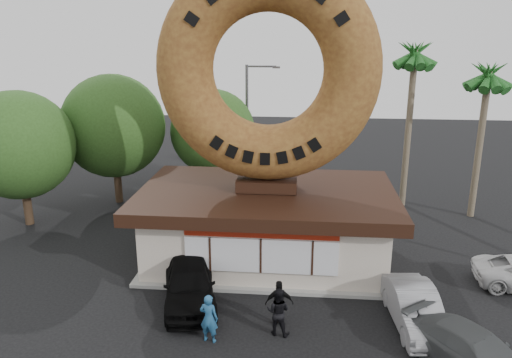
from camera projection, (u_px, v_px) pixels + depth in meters
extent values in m
plane|color=black|center=(253.00, 334.00, 17.07)|extent=(90.00, 90.00, 0.00)
cube|color=beige|center=(267.00, 228.00, 22.36)|extent=(10.00, 6.00, 3.00)
cube|color=#999993|center=(266.00, 257.00, 22.77)|extent=(10.60, 6.60, 0.15)
cube|color=#3F3F3F|center=(267.00, 195.00, 21.92)|extent=(10.00, 6.00, 0.10)
cube|color=black|center=(267.00, 196.00, 21.93)|extent=(11.20, 7.20, 0.55)
cube|color=silver|center=(261.00, 256.00, 19.44)|extent=(6.00, 0.12, 1.40)
cube|color=#9E200D|center=(261.00, 232.00, 19.13)|extent=(6.00, 0.10, 0.45)
cube|color=black|center=(267.00, 184.00, 21.78)|extent=(2.60, 1.40, 0.50)
torus|color=olive|center=(268.00, 70.00, 20.38)|extent=(9.25, 2.36, 9.25)
cylinder|color=#473321|center=(117.00, 175.00, 29.86)|extent=(0.44, 0.44, 3.30)
sphere|color=#27491A|center=(113.00, 126.00, 29.00)|extent=(6.00, 6.00, 6.00)
cylinder|color=#473321|center=(214.00, 172.00, 31.33)|extent=(0.44, 0.44, 2.86)
sphere|color=#27491A|center=(213.00, 132.00, 30.59)|extent=(5.20, 5.20, 5.20)
cylinder|color=#473321|center=(26.00, 197.00, 26.39)|extent=(0.44, 0.44, 3.08)
sphere|color=#27491A|center=(19.00, 145.00, 25.59)|extent=(5.60, 5.60, 5.60)
cylinder|color=#726651|center=(408.00, 131.00, 28.46)|extent=(0.36, 0.36, 9.00)
cylinder|color=#726651|center=(479.00, 146.00, 26.85)|extent=(0.36, 0.36, 8.00)
cylinder|color=#59595E|center=(247.00, 130.00, 31.37)|extent=(0.18, 0.18, 8.00)
cylinder|color=#59595E|center=(261.00, 66.00, 30.17)|extent=(1.80, 0.12, 0.12)
cube|color=#59595E|center=(276.00, 67.00, 30.11)|extent=(0.45, 0.20, 0.12)
imported|color=#1F527E|center=(209.00, 318.00, 16.47)|extent=(0.69, 0.52, 1.72)
imported|color=black|center=(278.00, 312.00, 16.88)|extent=(0.95, 0.81, 1.70)
imported|color=black|center=(279.00, 303.00, 17.42)|extent=(1.02, 0.51, 1.68)
imported|color=black|center=(189.00, 283.00, 18.89)|extent=(2.97, 5.02, 1.60)
imported|color=gray|center=(415.00, 308.00, 17.40)|extent=(1.83, 4.31, 1.38)
imported|color=#4E5253|center=(475.00, 352.00, 15.05)|extent=(4.22, 4.68, 1.31)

